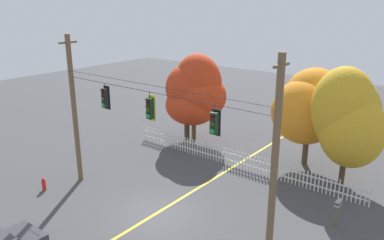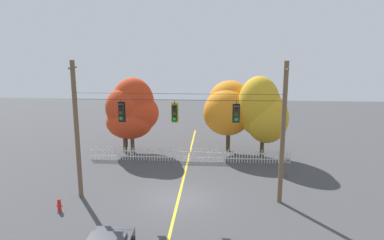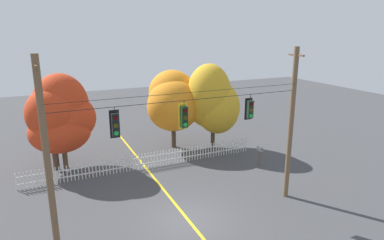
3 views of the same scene
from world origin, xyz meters
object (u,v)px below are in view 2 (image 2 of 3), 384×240
at_px(traffic_signal_westbound_side, 121,112).
at_px(roadside_mailbox, 287,161).
at_px(autumn_maple_far_west, 262,110).
at_px(traffic_signal_southbound_primary, 175,113).
at_px(traffic_signal_eastbound_side, 236,114).
at_px(autumn_maple_mid, 133,112).
at_px(autumn_maple_near_fence, 125,110).
at_px(fire_hydrant, 59,205).
at_px(autumn_oak_far_east, 228,108).

xyz_separation_m(traffic_signal_westbound_side, roadside_mailbox, (10.85, 4.37, -4.29)).
relative_size(autumn_maple_far_west, roadside_mailbox, 4.78).
distance_m(traffic_signal_southbound_primary, roadside_mailbox, 9.79).
xyz_separation_m(traffic_signal_eastbound_side, autumn_maple_far_west, (2.62, 9.12, -1.44)).
relative_size(autumn_maple_mid, autumn_maple_far_west, 0.96).
relative_size(autumn_maple_near_fence, fire_hydrant, 7.83).
relative_size(traffic_signal_eastbound_side, fire_hydrant, 1.81).
height_order(traffic_signal_westbound_side, autumn_maple_near_fence, traffic_signal_westbound_side).
relative_size(traffic_signal_westbound_side, traffic_signal_southbound_primary, 1.00).
distance_m(traffic_signal_eastbound_side, autumn_maple_near_fence, 13.33).
relative_size(traffic_signal_westbound_side, autumn_maple_near_fence, 0.24).
bearing_deg(autumn_maple_mid, autumn_maple_far_west, -3.39).
distance_m(traffic_signal_westbound_side, autumn_maple_mid, 10.09).
distance_m(autumn_maple_mid, autumn_maple_far_west, 11.10).
height_order(traffic_signal_westbound_side, fire_hydrant, traffic_signal_westbound_side).
bearing_deg(fire_hydrant, autumn_maple_mid, 81.99).
xyz_separation_m(autumn_maple_near_fence, roadside_mailbox, (13.09, -5.24, -2.65)).
distance_m(autumn_oak_far_east, roadside_mailbox, 7.81).
relative_size(traffic_signal_eastbound_side, autumn_maple_near_fence, 0.23).
bearing_deg(fire_hydrant, autumn_oak_far_east, 51.29).
bearing_deg(traffic_signal_southbound_primary, traffic_signal_eastbound_side, -0.01).
distance_m(traffic_signal_eastbound_side, autumn_maple_far_west, 9.60).
distance_m(traffic_signal_eastbound_side, roadside_mailbox, 7.32).
height_order(autumn_oak_far_east, roadside_mailbox, autumn_oak_far_east).
bearing_deg(autumn_maple_near_fence, traffic_signal_westbound_side, -76.86).
distance_m(autumn_maple_near_fence, autumn_maple_far_west, 11.71).
bearing_deg(roadside_mailbox, autumn_maple_far_west, 106.34).
bearing_deg(autumn_maple_far_west, traffic_signal_westbound_side, -136.03).
height_order(traffic_signal_westbound_side, traffic_signal_eastbound_side, same).
height_order(traffic_signal_eastbound_side, autumn_oak_far_east, autumn_oak_far_east).
distance_m(traffic_signal_eastbound_side, fire_hydrant, 11.53).
bearing_deg(autumn_maple_near_fence, roadside_mailbox, -21.84).
height_order(traffic_signal_westbound_side, autumn_maple_mid, autumn_maple_mid).
relative_size(traffic_signal_southbound_primary, fire_hydrant, 1.88).
bearing_deg(traffic_signal_southbound_primary, autumn_oak_far_east, 71.24).
height_order(autumn_maple_near_fence, autumn_maple_mid, autumn_maple_mid).
relative_size(traffic_signal_westbound_side, autumn_maple_far_west, 0.20).
relative_size(autumn_oak_far_east, autumn_maple_far_west, 0.92).
height_order(autumn_maple_near_fence, autumn_oak_far_east, autumn_oak_far_east).
distance_m(traffic_signal_westbound_side, autumn_oak_far_east, 12.49).
height_order(traffic_signal_eastbound_side, autumn_maple_far_west, autumn_maple_far_west).
relative_size(traffic_signal_eastbound_side, roadside_mailbox, 0.93).
bearing_deg(autumn_maple_mid, autumn_oak_far_east, 4.33).
height_order(fire_hydrant, roadside_mailbox, roadside_mailbox).
height_order(autumn_maple_near_fence, fire_hydrant, autumn_maple_near_fence).
relative_size(autumn_maple_near_fence, autumn_maple_mid, 0.88).
bearing_deg(autumn_maple_far_west, autumn_maple_mid, 176.61).
height_order(traffic_signal_westbound_side, traffic_signal_southbound_primary, same).
distance_m(traffic_signal_westbound_side, traffic_signal_southbound_primary, 3.20).
height_order(autumn_maple_mid, roadside_mailbox, autumn_maple_mid).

